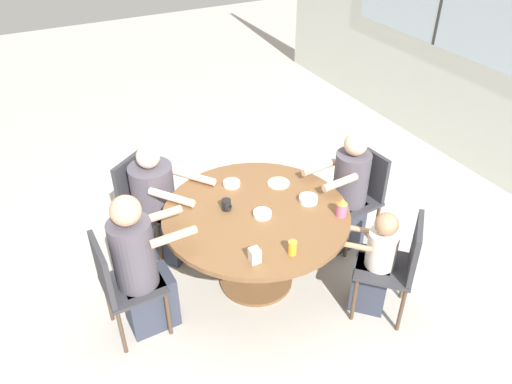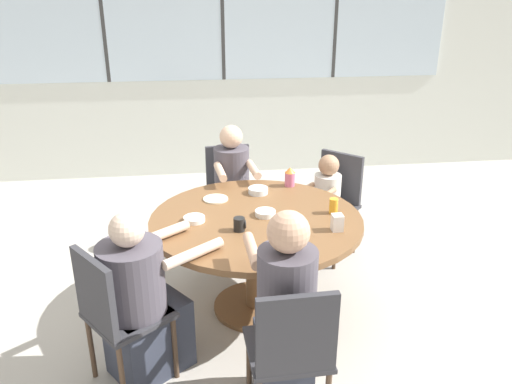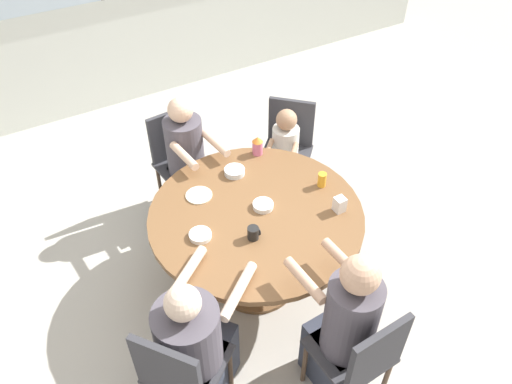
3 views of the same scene
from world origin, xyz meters
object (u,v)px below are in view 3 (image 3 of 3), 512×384
Objects in this scene: chair_for_man_teal_shirt at (362,355)px; person_man_teal_shirt at (343,331)px; chair_for_woman_green_shirt at (179,370)px; chair_for_man_blue_shirt at (178,154)px; sippy_cup at (257,145)px; person_woman_green_shirt at (195,349)px; person_man_blue_shirt at (189,166)px; milk_carton_small at (340,204)px; bowl_cereal at (235,171)px; bowl_white_shallow at (200,235)px; person_toddler at (284,162)px; chair_for_toddler at (288,142)px; coffee_mug at (254,233)px; juice_glass at (322,180)px; bowl_fruit at (263,205)px.

chair_for_man_teal_shirt is 0.16m from person_man_teal_shirt.
person_man_teal_shirt reaches higher than chair_for_woman_green_shirt.
chair_for_man_blue_shirt reaches higher than sippy_cup.
person_man_blue_shirt is at bearing 119.18° from person_woman_green_shirt.
person_man_blue_shirt is (-0.11, 1.99, -0.02)m from chair_for_man_teal_shirt.
person_woman_green_shirt is at bearing -134.28° from sippy_cup.
bowl_cereal is (-0.41, 0.68, -0.03)m from milk_carton_small.
milk_carton_small is 0.76× the size of bowl_white_shallow.
chair_for_man_blue_shirt is 0.83× the size of person_woman_green_shirt.
bowl_cereal is (0.04, 1.33, 0.20)m from person_man_teal_shirt.
sippy_cup is (-0.32, -0.11, 0.37)m from person_toddler.
chair_for_toddler is at bearing 93.94° from chair_for_woman_green_shirt.
milk_carton_small reaches higher than bowl_white_shallow.
milk_carton_small is at bearing 119.43° from chair_for_toddler.
person_man_teal_shirt is 1.50m from sippy_cup.
chair_for_woman_green_shirt is at bearing -147.71° from coffee_mug.
person_man_teal_shirt is at bearing 113.39° from person_toddler.
chair_for_man_blue_shirt is at bearing 119.01° from chair_for_woman_green_shirt.
person_toddler is 0.50m from sippy_cup.
person_man_teal_shirt is 1.35m from bowl_cereal.
chair_for_man_blue_shirt is at bearing 91.76° from person_man_teal_shirt.
chair_for_woman_green_shirt is at bearing -163.78° from milk_carton_small.
person_man_blue_shirt is 0.57m from bowl_cereal.
coffee_mug is (-0.03, -1.26, 0.24)m from chair_for_man_blue_shirt.
bowl_white_shallow is (-0.43, 0.90, 0.19)m from person_man_teal_shirt.
chair_for_toddler is 0.83× the size of person_woman_green_shirt.
bowl_cereal is at bearing 99.02° from chair_for_man_blue_shirt.
person_woman_green_shirt is at bearing -129.54° from bowl_cereal.
person_woman_green_shirt is 1.27m from milk_carton_small.
bowl_cereal is at bearing 71.83° from coffee_mug.
chair_for_man_teal_shirt reaches higher than coffee_mug.
milk_carton_small is at bearing 108.21° from chair_for_man_blue_shirt.
coffee_mug is at bearing -164.20° from juice_glass.
chair_for_man_blue_shirt is at bearing 73.89° from bowl_white_shallow.
chair_for_man_teal_shirt is 8.18× the size of milk_carton_small.
coffee_mug is (-0.89, -0.94, 0.24)m from chair_for_toddler.
person_toddler is 8.55× the size of milk_carton_small.
chair_for_man_teal_shirt is at bearing 113.45° from chair_for_toddler.
chair_for_man_teal_shirt and chair_for_toddler have the same top height.
bowl_fruit is at bearing 85.97° from person_man_teal_shirt.
bowl_cereal is at bearing 86.43° from person_man_teal_shirt.
person_man_teal_shirt is 7.83× the size of sippy_cup.
milk_carton_small is at bearing -15.69° from bowl_white_shallow.
juice_glass is at bearing -42.37° from bowl_cereal.
person_toddler reaches higher than bowl_white_shallow.
chair_for_man_blue_shirt is at bearing 120.01° from juice_glass.
person_man_teal_shirt is at bearing -78.08° from coffee_mug.
chair_for_man_teal_shirt is 1.66m from sippy_cup.
person_man_blue_shirt is 7.34× the size of sippy_cup.
coffee_mug is at bearing -31.76° from bowl_white_shallow.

